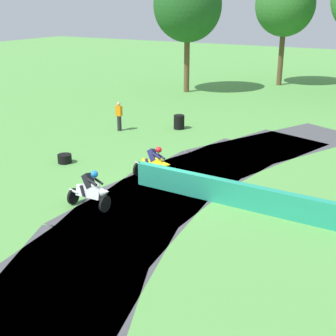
% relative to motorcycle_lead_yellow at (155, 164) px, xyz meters
% --- Properties ---
extents(ground_plane, '(120.00, 120.00, 0.00)m').
position_rel_motorcycle_lead_yellow_xyz_m(ground_plane, '(1.10, -0.85, -0.63)').
color(ground_plane, '#569947').
extents(track_asphalt, '(8.20, 26.51, 0.01)m').
position_rel_motorcycle_lead_yellow_xyz_m(track_asphalt, '(1.87, -0.88, -0.62)').
color(track_asphalt, '#47474C').
rests_on(track_asphalt, ground).
extents(safety_barrier, '(14.29, 0.75, 0.90)m').
position_rel_motorcycle_lead_yellow_xyz_m(safety_barrier, '(6.96, -1.04, -0.18)').
color(safety_barrier, '#239375').
rests_on(safety_barrier, ground).
extents(motorcycle_lead_yellow, '(1.70, 0.91, 1.42)m').
position_rel_motorcycle_lead_yellow_xyz_m(motorcycle_lead_yellow, '(0.00, 0.00, 0.00)').
color(motorcycle_lead_yellow, black).
rests_on(motorcycle_lead_yellow, ground).
extents(motorcycle_chase_white, '(1.68, 0.79, 1.43)m').
position_rel_motorcycle_lead_yellow_xyz_m(motorcycle_chase_white, '(-0.43, -3.59, 0.02)').
color(motorcycle_chase_white, black).
rests_on(motorcycle_chase_white, ground).
extents(tire_stack_near, '(0.61, 0.61, 0.80)m').
position_rel_motorcycle_lead_yellow_xyz_m(tire_stack_near, '(-2.85, 7.38, -0.23)').
color(tire_stack_near, black).
rests_on(tire_stack_near, ground).
extents(tire_stack_mid_a, '(0.63, 0.63, 0.40)m').
position_rel_motorcycle_lead_yellow_xyz_m(tire_stack_mid_a, '(-4.54, -0.41, -0.43)').
color(tire_stack_mid_a, black).
rests_on(tire_stack_mid_a, ground).
extents(track_marshal, '(0.34, 0.24, 1.63)m').
position_rel_motorcycle_lead_yellow_xyz_m(track_marshal, '(-5.60, 5.37, 0.19)').
color(track_marshal, '#232328').
rests_on(track_marshal, ground).
extents(tree_far_right, '(5.22, 5.22, 9.34)m').
position_rel_motorcycle_lead_yellow_xyz_m(tree_far_right, '(-7.78, 17.74, 5.95)').
color(tree_far_right, brown).
rests_on(tree_far_right, ground).
extents(tree_distant, '(4.92, 4.92, 9.22)m').
position_rel_motorcycle_lead_yellow_xyz_m(tree_distant, '(-2.26, 24.61, 5.98)').
color(tree_distant, brown).
rests_on(tree_distant, ground).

